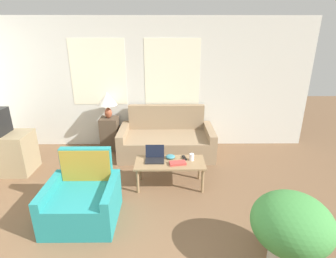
{
  "coord_description": "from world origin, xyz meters",
  "views": [
    {
      "loc": [
        0.52,
        -1.85,
        2.29
      ],
      "look_at": [
        0.55,
        2.33,
        0.75
      ],
      "focal_mm": 28.0,
      "sensor_mm": 36.0,
      "label": 1
    }
  ],
  "objects": [
    {
      "name": "wall_back",
      "position": [
        -0.0,
        3.46,
        1.31
      ],
      "size": [
        6.89,
        0.06,
        2.6
      ],
      "color": "silver",
      "rests_on": "ground_plane"
    },
    {
      "name": "couch",
      "position": [
        0.53,
        2.98,
        0.26
      ],
      "size": [
        1.83,
        0.94,
        0.91
      ],
      "color": "#937A5B",
      "rests_on": "ground_plane"
    },
    {
      "name": "armchair",
      "position": [
        -0.55,
        1.01,
        0.26
      ],
      "size": [
        0.87,
        0.79,
        0.87
      ],
      "color": "teal",
      "rests_on": "ground_plane"
    },
    {
      "name": "tv_dresser",
      "position": [
        -2.35,
        2.25,
        0.35
      ],
      "size": [
        1.1,
        0.56,
        0.7
      ],
      "color": "#998460",
      "rests_on": "ground_plane"
    },
    {
      "name": "side_table",
      "position": [
        -0.63,
        3.17,
        0.34
      ],
      "size": [
        0.35,
        0.35,
        0.68
      ],
      "color": "#4C3D2D",
      "rests_on": "ground_plane"
    },
    {
      "name": "table_lamp",
      "position": [
        -0.63,
        3.17,
        1.05
      ],
      "size": [
        0.38,
        0.38,
        0.52
      ],
      "color": "brown",
      "rests_on": "side_table"
    },
    {
      "name": "coffee_table",
      "position": [
        0.58,
        1.76,
        0.37
      ],
      "size": [
        1.08,
        0.49,
        0.42
      ],
      "color": "#8E704C",
      "rests_on": "ground_plane"
    },
    {
      "name": "laptop",
      "position": [
        0.34,
        1.82,
        0.47
      ],
      "size": [
        0.29,
        0.26,
        0.22
      ],
      "color": "black",
      "rests_on": "coffee_table"
    },
    {
      "name": "cup_navy",
      "position": [
        0.92,
        1.81,
        0.48
      ],
      "size": [
        0.07,
        0.07,
        0.11
      ],
      "color": "white",
      "rests_on": "coffee_table"
    },
    {
      "name": "snack_bowl",
      "position": [
        0.59,
        1.89,
        0.45
      ],
      "size": [
        0.15,
        0.15,
        0.05
      ],
      "color": "teal",
      "rests_on": "coffee_table"
    },
    {
      "name": "book_red",
      "position": [
        0.69,
        1.68,
        0.44
      ],
      "size": [
        0.27,
        0.17,
        0.04
      ],
      "color": "#B23D38",
      "rests_on": "coffee_table"
    },
    {
      "name": "tv_remote",
      "position": [
        0.81,
        1.88,
        0.43
      ],
      "size": [
        0.07,
        0.16,
        0.02
      ],
      "color": "black",
      "rests_on": "coffee_table"
    },
    {
      "name": "potted_plant",
      "position": [
        1.77,
        0.26,
        0.48
      ],
      "size": [
        0.8,
        0.8,
        0.8
      ],
      "color": "#BCB2A3",
      "rests_on": "ground_plane"
    }
  ]
}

